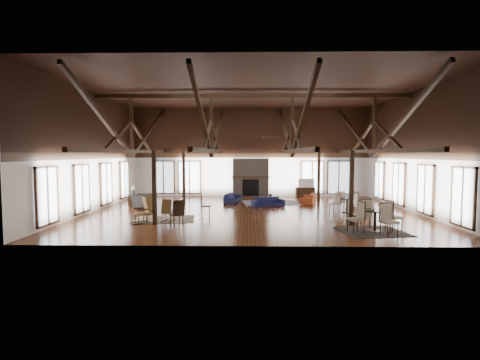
{
  "coord_description": "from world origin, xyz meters",
  "views": [
    {
      "loc": [
        -0.17,
        -18.62,
        2.91
      ],
      "look_at": [
        -0.6,
        1.0,
        1.53
      ],
      "focal_mm": 28.0,
      "sensor_mm": 36.0,
      "label": 1
    }
  ],
  "objects_px": {
    "cafe_table_near": "(375,217)",
    "cafe_table_far": "(347,203)",
    "sofa_navy_left": "(233,198)",
    "coffee_table": "(268,197)",
    "tv_console": "(305,192)",
    "armchair": "(143,201)",
    "sofa_navy_front": "(268,202)",
    "sofa_orange": "(308,198)"
  },
  "relations": [
    {
      "from": "sofa_navy_left",
      "to": "tv_console",
      "type": "relative_size",
      "value": 1.41
    },
    {
      "from": "cafe_table_far",
      "to": "tv_console",
      "type": "xyz_separation_m",
      "value": [
        -1.05,
        6.81,
        -0.17
      ]
    },
    {
      "from": "cafe_table_near",
      "to": "cafe_table_far",
      "type": "height_order",
      "value": "cafe_table_near"
    },
    {
      "from": "sofa_navy_left",
      "to": "coffee_table",
      "type": "height_order",
      "value": "sofa_navy_left"
    },
    {
      "from": "coffee_table",
      "to": "armchair",
      "type": "xyz_separation_m",
      "value": [
        -6.91,
        -1.74,
        0.0
      ]
    },
    {
      "from": "cafe_table_near",
      "to": "cafe_table_far",
      "type": "bearing_deg",
      "value": 87.81
    },
    {
      "from": "cafe_table_near",
      "to": "tv_console",
      "type": "bearing_deg",
      "value": 94.35
    },
    {
      "from": "cafe_table_far",
      "to": "armchair",
      "type": "bearing_deg",
      "value": 171.55
    },
    {
      "from": "sofa_orange",
      "to": "coffee_table",
      "type": "height_order",
      "value": "sofa_orange"
    },
    {
      "from": "sofa_navy_front",
      "to": "sofa_navy_left",
      "type": "height_order",
      "value": "sofa_navy_left"
    },
    {
      "from": "coffee_table",
      "to": "cafe_table_far",
      "type": "distance_m",
      "value": 5.01
    },
    {
      "from": "cafe_table_near",
      "to": "cafe_table_far",
      "type": "relative_size",
      "value": 1.16
    },
    {
      "from": "sofa_orange",
      "to": "coffee_table",
      "type": "relative_size",
      "value": 1.65
    },
    {
      "from": "coffee_table",
      "to": "armchair",
      "type": "relative_size",
      "value": 1.06
    },
    {
      "from": "sofa_navy_front",
      "to": "cafe_table_near",
      "type": "height_order",
      "value": "cafe_table_near"
    },
    {
      "from": "coffee_table",
      "to": "armchair",
      "type": "height_order",
      "value": "armchair"
    },
    {
      "from": "sofa_orange",
      "to": "tv_console",
      "type": "bearing_deg",
      "value": -168.92
    },
    {
      "from": "sofa_navy_left",
      "to": "sofa_orange",
      "type": "height_order",
      "value": "sofa_orange"
    },
    {
      "from": "sofa_navy_left",
      "to": "cafe_table_far",
      "type": "height_order",
      "value": "cafe_table_far"
    },
    {
      "from": "armchair",
      "to": "coffee_table",
      "type": "bearing_deg",
      "value": -63.9
    },
    {
      "from": "sofa_orange",
      "to": "armchair",
      "type": "xyz_separation_m",
      "value": [
        -9.28,
        -1.94,
        0.08
      ]
    },
    {
      "from": "cafe_table_far",
      "to": "tv_console",
      "type": "height_order",
      "value": "cafe_table_far"
    },
    {
      "from": "sofa_navy_front",
      "to": "armchair",
      "type": "xyz_separation_m",
      "value": [
        -6.85,
        -0.5,
        0.1
      ]
    },
    {
      "from": "sofa_orange",
      "to": "cafe_table_near",
      "type": "distance_m",
      "value": 8.23
    },
    {
      "from": "armchair",
      "to": "tv_console",
      "type": "height_order",
      "value": "armchair"
    },
    {
      "from": "sofa_orange",
      "to": "tv_console",
      "type": "distance_m",
      "value": 3.3
    },
    {
      "from": "sofa_navy_front",
      "to": "tv_console",
      "type": "distance_m",
      "value": 5.48
    },
    {
      "from": "sofa_navy_front",
      "to": "sofa_navy_left",
      "type": "xyz_separation_m",
      "value": [
        -2.05,
        1.67,
        0.01
      ]
    },
    {
      "from": "sofa_navy_left",
      "to": "sofa_orange",
      "type": "relative_size",
      "value": 0.95
    },
    {
      "from": "sofa_orange",
      "to": "armchair",
      "type": "relative_size",
      "value": 1.74
    },
    {
      "from": "sofa_navy_front",
      "to": "cafe_table_far",
      "type": "relative_size",
      "value": 0.92
    },
    {
      "from": "tv_console",
      "to": "coffee_table",
      "type": "bearing_deg",
      "value": -127.76
    },
    {
      "from": "sofa_orange",
      "to": "cafe_table_near",
      "type": "relative_size",
      "value": 0.85
    },
    {
      "from": "sofa_navy_front",
      "to": "sofa_orange",
      "type": "xyz_separation_m",
      "value": [
        2.44,
        1.44,
        0.02
      ]
    },
    {
      "from": "sofa_navy_front",
      "to": "armchair",
      "type": "distance_m",
      "value": 6.86
    },
    {
      "from": "armchair",
      "to": "tv_console",
      "type": "xyz_separation_m",
      "value": [
        9.61,
        5.23,
        -0.03
      ]
    },
    {
      "from": "sofa_navy_left",
      "to": "coffee_table",
      "type": "xyz_separation_m",
      "value": [
        2.11,
        -0.43,
        0.09
      ]
    },
    {
      "from": "sofa_orange",
      "to": "coffee_table",
      "type": "distance_m",
      "value": 2.38
    },
    {
      "from": "coffee_table",
      "to": "armchair",
      "type": "bearing_deg",
      "value": -178.61
    },
    {
      "from": "coffee_table",
      "to": "tv_console",
      "type": "xyz_separation_m",
      "value": [
        2.7,
        3.49,
        -0.03
      ]
    },
    {
      "from": "sofa_navy_left",
      "to": "tv_console",
      "type": "distance_m",
      "value": 5.7
    },
    {
      "from": "sofa_navy_front",
      "to": "sofa_orange",
      "type": "bearing_deg",
      "value": 14.88
    }
  ]
}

